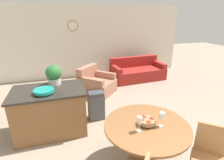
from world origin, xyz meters
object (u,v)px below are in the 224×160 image
potted_plant (54,74)px  couch (137,72)px  fruit_bowl (147,121)px  dining_chair_near_right (209,155)px  kitchen_island (51,111)px  teal_bowl (44,91)px  armchair (96,84)px  dining_table (146,135)px  trash_bin (96,106)px  wine_glass_right (162,116)px  wine_glass_left (140,121)px

potted_plant → couch: size_ratio=0.20×
fruit_bowl → couch: fruit_bowl is taller
dining_chair_near_right → fruit_bowl: (-0.69, 0.52, 0.34)m
fruit_bowl → kitchen_island: 2.01m
teal_bowl → armchair: 2.39m
dining_table → kitchen_island: size_ratio=0.91×
fruit_bowl → armchair: (-0.09, 3.08, -0.56)m
dining_chair_near_right → armchair: dining_chair_near_right is taller
kitchen_island → trash_bin: kitchen_island is taller
couch → armchair: 1.93m
fruit_bowl → armchair: 3.13m
potted_plant → trash_bin: potted_plant is taller
trash_bin → armchair: size_ratio=0.52×
wine_glass_right → potted_plant: size_ratio=0.54×
dining_table → couch: (1.67, 3.86, -0.32)m
wine_glass_right → fruit_bowl: bearing=153.0°
fruit_bowl → wine_glass_right: bearing=-27.0°
dining_chair_near_right → fruit_bowl: dining_chair_near_right is taller
wine_glass_left → armchair: wine_glass_left is taller
dining_chair_near_right → teal_bowl: teal_bowl is taller
dining_chair_near_right → fruit_bowl: bearing=5.0°
potted_plant → armchair: 2.03m
fruit_bowl → teal_bowl: size_ratio=0.67×
fruit_bowl → wine_glass_right: size_ratio=1.11×
trash_bin → armchair: bearing=77.7°
dining_chair_near_right → couch: dining_chair_near_right is taller
teal_bowl → kitchen_island: bearing=70.0°
kitchen_island → couch: kitchen_island is taller
wine_glass_left → couch: bearing=65.1°
dining_chair_near_right → wine_glass_right: wine_glass_right is taller
armchair → teal_bowl: bearing=-171.6°
potted_plant → trash_bin: bearing=-3.9°
trash_bin → armchair: 1.51m
teal_bowl → potted_plant: size_ratio=0.90×
dining_table → wine_glass_right: size_ratio=5.64×
teal_bowl → potted_plant: bearing=65.3°
dining_table → trash_bin: bearing=104.5°
dining_chair_near_right → wine_glass_left: (-0.86, 0.42, 0.44)m
wine_glass_left → armchair: bearing=88.6°
wine_glass_left → potted_plant: bearing=121.7°
dining_chair_near_right → kitchen_island: kitchen_island is taller
wine_glass_left → armchair: 3.25m
dining_table → kitchen_island: bearing=134.8°
wine_glass_left → wine_glass_right: (0.35, 0.01, 0.00)m
wine_glass_right → potted_plant: (-1.44, 1.75, 0.21)m
teal_bowl → couch: teal_bowl is taller
fruit_bowl → wine_glass_left: 0.22m
teal_bowl → fruit_bowl: bearing=-40.6°
dining_table → wine_glass_right: (0.18, -0.09, 0.34)m
wine_glass_left → kitchen_island: 2.00m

